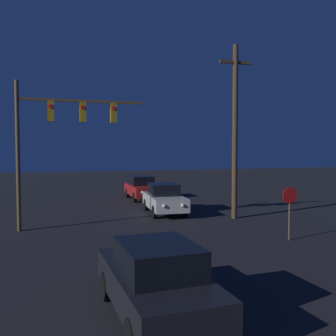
% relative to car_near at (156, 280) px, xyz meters
% --- Properties ---
extents(car_near, '(1.95, 4.37, 1.66)m').
position_rel_car_near_xyz_m(car_near, '(0.00, 0.00, 0.00)').
color(car_near, black).
rests_on(car_near, ground_plane).
extents(car_mid, '(2.07, 4.41, 1.66)m').
position_rel_car_near_xyz_m(car_mid, '(3.91, 12.40, 0.00)').
color(car_mid, beige).
rests_on(car_mid, ground_plane).
extents(car_far, '(1.82, 4.32, 1.66)m').
position_rel_car_near_xyz_m(car_far, '(4.09, 18.57, 0.00)').
color(car_far, '#B21E1E').
rests_on(car_far, ground_plane).
extents(traffic_signal_mast, '(5.69, 0.30, 6.59)m').
position_rel_car_near_xyz_m(traffic_signal_mast, '(-1.85, 10.02, 3.70)').
color(traffic_signal_mast, brown).
rests_on(traffic_signal_mast, ground_plane).
extents(stop_sign, '(0.64, 0.07, 2.11)m').
position_rel_car_near_xyz_m(stop_sign, '(6.88, 5.05, 0.62)').
color(stop_sign, brown).
rests_on(stop_sign, ground_plane).
extents(utility_pole, '(1.76, 0.28, 8.93)m').
position_rel_car_near_xyz_m(utility_pole, '(6.98, 9.93, 3.80)').
color(utility_pole, '#4C3823').
rests_on(utility_pole, ground_plane).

